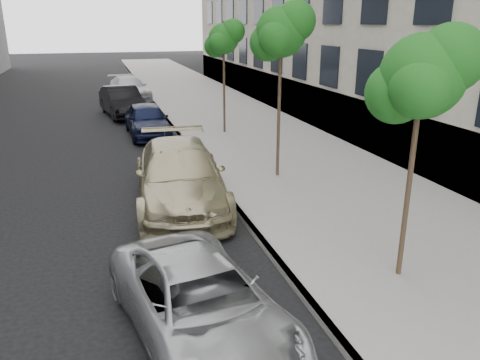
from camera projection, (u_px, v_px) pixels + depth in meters
name	position (u px, v px, depth m)	size (l,w,h in m)	color
sidewalk	(203.00, 100.00, 29.82)	(6.40, 72.00, 0.14)	gray
curb	(153.00, 103.00, 28.96)	(0.15, 72.00, 0.14)	#9E9B93
tree_near	(424.00, 76.00, 7.90)	(1.77, 1.57, 4.65)	#38281C
tree_mid	(282.00, 32.00, 13.60)	(1.80, 1.60, 5.26)	#38281C
tree_far	(224.00, 39.00, 19.62)	(1.64, 1.44, 4.80)	#38281C
minivan	(200.00, 303.00, 7.29)	(2.05, 4.45, 1.24)	#ACAEB0
suv	(180.00, 175.00, 12.69)	(2.32, 5.71, 1.66)	tan
sedan_blue	(147.00, 120.00, 20.53)	(1.70, 4.21, 1.44)	black
sedan_black	(122.00, 101.00, 24.91)	(1.66, 4.75, 1.57)	black
sedan_rear	(129.00, 89.00, 30.14)	(2.07, 5.08, 1.47)	#AFB2B8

